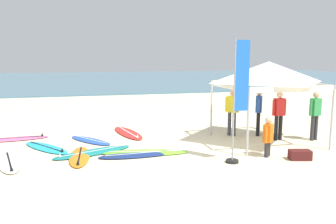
% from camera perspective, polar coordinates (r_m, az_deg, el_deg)
% --- Properties ---
extents(ground_plane, '(80.00, 80.00, 0.00)m').
position_cam_1_polar(ground_plane, '(11.31, 3.53, -5.90)').
color(ground_plane, beige).
extents(sea, '(80.00, 36.00, 0.10)m').
position_cam_1_polar(sea, '(44.34, -10.18, 5.31)').
color(sea, teal).
rests_on(sea, ground).
extents(canopy_tent, '(3.00, 3.00, 2.75)m').
position_cam_1_polar(canopy_tent, '(12.22, 16.05, 6.24)').
color(canopy_tent, '#B7B7BC').
rests_on(canopy_tent, ground).
extents(surfboard_orange, '(0.72, 2.19, 0.19)m').
position_cam_1_polar(surfboard_orange, '(10.58, -14.21, -7.04)').
color(surfboard_orange, orange).
rests_on(surfboard_orange, ground).
extents(surfboard_white, '(1.10, 2.32, 0.19)m').
position_cam_1_polar(surfboard_white, '(10.67, -24.45, -7.45)').
color(surfboard_white, white).
rests_on(surfboard_white, ground).
extents(surfboard_blue, '(1.60, 1.94, 0.19)m').
position_cam_1_polar(surfboard_blue, '(12.45, -12.58, -4.52)').
color(surfboard_blue, blue).
rests_on(surfboard_blue, ground).
extents(surfboard_pink, '(2.35, 0.84, 0.19)m').
position_cam_1_polar(surfboard_pink, '(13.50, -23.78, -4.03)').
color(surfboard_pink, pink).
rests_on(surfboard_pink, ground).
extents(surfboard_cyan, '(1.77, 2.17, 0.19)m').
position_cam_1_polar(surfboard_cyan, '(11.87, -19.25, -5.50)').
color(surfboard_cyan, '#23B2CC').
rests_on(surfboard_cyan, ground).
extents(surfboard_lime, '(2.67, 1.17, 0.19)m').
position_cam_1_polar(surfboard_lime, '(10.70, -3.68, -6.58)').
color(surfboard_lime, '#7AD12D').
rests_on(surfboard_lime, ground).
extents(surfboard_red, '(1.15, 2.58, 0.19)m').
position_cam_1_polar(surfboard_red, '(13.39, -6.55, -3.40)').
color(surfboard_red, red).
rests_on(surfboard_red, ground).
extents(surfboard_teal, '(2.59, 1.60, 0.19)m').
position_cam_1_polar(surfboard_teal, '(10.95, -12.14, -6.41)').
color(surfboard_teal, '#19847F').
rests_on(surfboard_teal, ground).
extents(surfboard_navy, '(2.61, 0.84, 0.19)m').
position_cam_1_polar(surfboard_navy, '(10.54, -4.28, -6.84)').
color(surfboard_navy, navy).
rests_on(surfboard_navy, ground).
extents(person_blue, '(0.38, 0.48, 1.71)m').
position_cam_1_polar(person_blue, '(13.29, 14.57, 0.44)').
color(person_blue, black).
rests_on(person_blue, ground).
extents(person_yellow, '(0.41, 0.42, 1.71)m').
position_cam_1_polar(person_yellow, '(13.05, 10.41, 0.44)').
color(person_yellow, '#383842').
rests_on(person_yellow, ground).
extents(person_red, '(0.55, 0.25, 1.71)m').
position_cam_1_polar(person_red, '(12.74, 17.65, -0.06)').
color(person_red, black).
rests_on(person_red, ground).
extents(person_green, '(0.54, 0.30, 1.71)m').
position_cam_1_polar(person_green, '(13.18, 22.86, -0.06)').
color(person_green, '#2D2D33').
rests_on(person_green, ground).
extents(person_orange, '(0.42, 0.41, 1.20)m').
position_cam_1_polar(person_orange, '(10.63, 16.01, -3.58)').
color(person_orange, '#2D2D33').
rests_on(person_orange, ground).
extents(banner_flag, '(0.60, 0.36, 3.40)m').
position_cam_1_polar(banner_flag, '(9.68, 11.28, 0.90)').
color(banner_flag, '#99999E').
rests_on(banner_flag, ground).
extents(gear_bag_near_tent, '(0.66, 0.46, 0.28)m').
position_cam_1_polar(gear_bag_near_tent, '(10.73, 20.71, -6.56)').
color(gear_bag_near_tent, '#4C1919').
rests_on(gear_bag_near_tent, ground).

